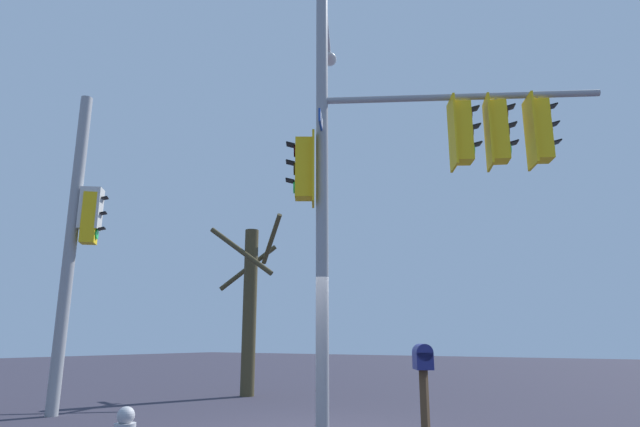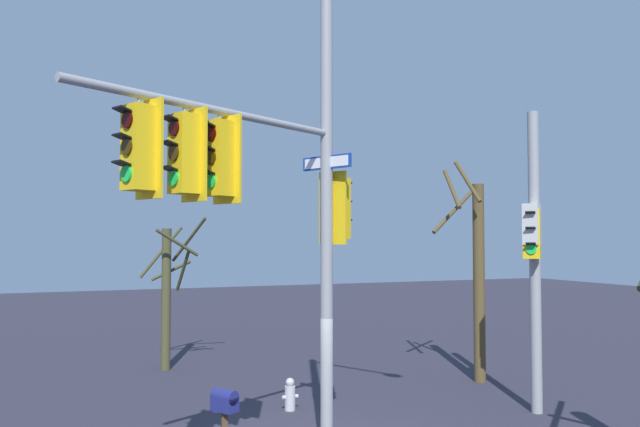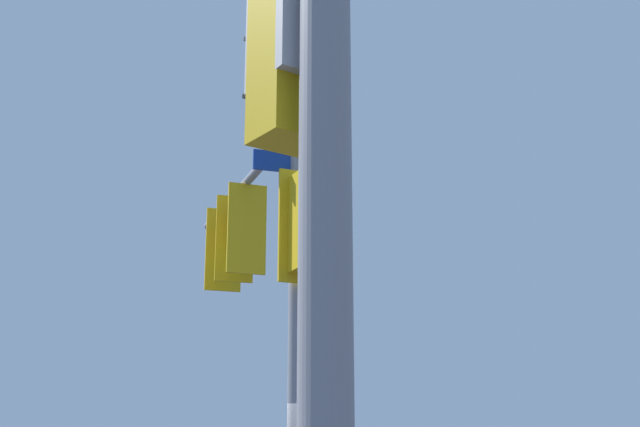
% 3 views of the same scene
% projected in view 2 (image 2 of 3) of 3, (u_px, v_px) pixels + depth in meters
% --- Properties ---
extents(main_signal_pole_assembly, '(6.11, 3.47, 8.64)m').
position_uv_depth(main_signal_pole_assembly, '(281.00, 171.00, 9.80)').
color(main_signal_pole_assembly, gray).
rests_on(main_signal_pole_assembly, ground).
extents(secondary_pole_assembly, '(0.70, 0.64, 6.79)m').
position_uv_depth(secondary_pole_assembly, '(534.00, 249.00, 13.90)').
color(secondary_pole_assembly, gray).
rests_on(secondary_pole_assembly, ground).
extents(fire_hydrant, '(0.38, 0.24, 0.73)m').
position_uv_depth(fire_hydrant, '(290.00, 395.00, 14.07)').
color(fire_hydrant, '#B2B2B7').
rests_on(fire_hydrant, ground).
extents(mailbox, '(0.43, 0.50, 1.41)m').
position_uv_depth(mailbox, '(225.00, 408.00, 10.19)').
color(mailbox, '#4C3823').
rests_on(mailbox, ground).
extents(bare_tree_behind_pole, '(1.76, 1.67, 6.06)m').
position_uv_depth(bare_tree_behind_pole, '(477.00, 273.00, 17.04)').
color(bare_tree_behind_pole, brown).
rests_on(bare_tree_behind_pole, ground).
extents(bare_tree_across_street, '(1.89, 2.04, 4.58)m').
position_uv_depth(bare_tree_across_street, '(168.00, 290.00, 18.60)').
color(bare_tree_across_street, '#434327').
rests_on(bare_tree_across_street, ground).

